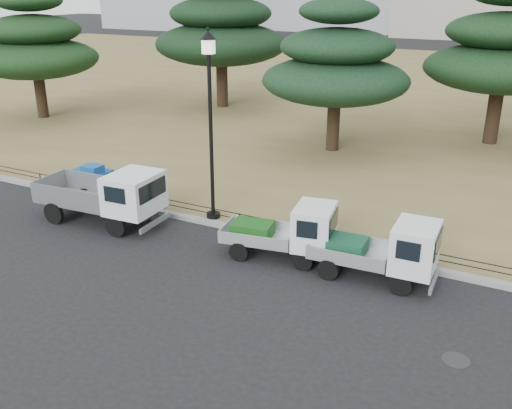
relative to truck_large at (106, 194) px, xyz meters
The scene contains 14 objects.
ground 5.39m from the truck_large, 12.64° to the right, with size 220.00×220.00×0.00m, color black.
lawn 29.91m from the truck_large, 80.07° to the left, with size 120.00×56.00×0.15m, color olive.
curb 5.44m from the truck_large, 15.64° to the left, with size 120.00×0.25×0.16m, color gray.
truck_large is the anchor object (origin of this frame).
truck_kei_front 6.41m from the truck_large, ahead, with size 3.39×1.86×1.70m.
truck_kei_rear 9.22m from the truck_large, ahead, with size 3.37×1.57×1.74m.
street_lamp 4.75m from the truck_large, 29.69° to the left, with size 0.54×0.54×6.05m.
pipe_fence 5.43m from the truck_large, 17.18° to the left, with size 38.00×0.04×0.40m.
tarp_pile 3.41m from the truck_large, 141.76° to the left, with size 1.49×1.10×0.98m.
manhole 11.94m from the truck_large, 11.43° to the right, with size 0.60×0.60×0.01m, color #2D2D30.
pine_west_far 17.67m from the truck_large, 143.59° to the left, with size 7.01×7.01×7.08m.
pine_west_near 19.37m from the truck_large, 109.17° to the left, with size 8.15×8.15×8.15m.
pine_center_left 12.47m from the truck_large, 72.56° to the left, with size 6.71×6.71×6.82m.
pine_center_right 19.49m from the truck_large, 58.24° to the left, with size 7.16×7.16×7.59m.
Camera 1 is at (7.42, -12.16, 7.50)m, focal length 40.00 mm.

